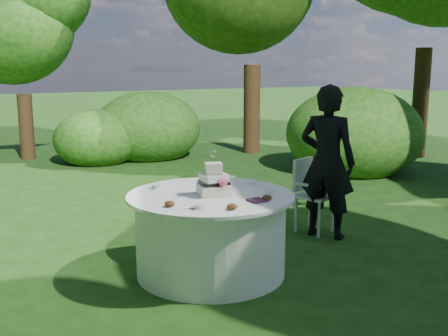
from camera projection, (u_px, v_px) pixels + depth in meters
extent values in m
plane|color=#18370F|center=(211.00, 272.00, 5.00)|extent=(80.00, 80.00, 0.00)
cube|color=#4A203C|center=(257.00, 200.00, 4.59)|extent=(0.14, 0.14, 0.02)
ellipsoid|color=white|center=(205.00, 205.00, 4.44)|extent=(0.48, 0.07, 0.01)
imported|color=black|center=(327.00, 162.00, 5.93)|extent=(0.67, 0.76, 1.75)
cylinder|color=white|center=(211.00, 235.00, 4.93)|extent=(1.40, 1.40, 0.74)
cylinder|color=white|center=(211.00, 196.00, 4.86)|extent=(1.56, 1.56, 0.03)
cube|color=silver|center=(214.00, 189.00, 4.83)|extent=(0.35, 0.35, 0.09)
cube|color=silver|center=(214.00, 179.00, 4.81)|extent=(0.24, 0.24, 0.09)
cube|color=silver|center=(214.00, 168.00, 4.79)|extent=(0.20, 0.20, 0.09)
cube|color=black|center=(214.00, 182.00, 4.81)|extent=(0.25, 0.25, 0.03)
sphere|color=#E54387|center=(223.00, 183.00, 4.71)|extent=(0.07, 0.07, 0.07)
cylinder|color=white|center=(214.00, 160.00, 4.77)|extent=(0.01, 0.01, 0.05)
torus|color=white|center=(214.00, 153.00, 4.76)|extent=(0.07, 0.02, 0.07)
cube|color=white|center=(315.00, 196.00, 6.17)|extent=(0.47, 0.47, 0.04)
cube|color=white|center=(303.00, 174.00, 6.24)|extent=(0.38, 0.14, 0.38)
cylinder|color=white|center=(319.00, 220.00, 6.00)|extent=(0.03, 0.03, 0.42)
cylinder|color=white|center=(332.00, 214.00, 6.23)|extent=(0.03, 0.03, 0.42)
cylinder|color=silver|center=(296.00, 215.00, 6.20)|extent=(0.03, 0.03, 0.42)
cylinder|color=white|center=(310.00, 210.00, 6.43)|extent=(0.03, 0.03, 0.42)
cube|color=silver|center=(307.00, 185.00, 6.01)|extent=(0.12, 0.34, 0.03)
cube|color=white|center=(323.00, 180.00, 6.28)|extent=(0.12, 0.34, 0.03)
cylinder|color=silver|center=(157.00, 187.00, 5.08)|extent=(0.10, 0.10, 0.04)
cylinder|color=silver|center=(199.00, 207.00, 4.33)|extent=(0.10, 0.10, 0.04)
cylinder|color=silver|center=(253.00, 183.00, 5.25)|extent=(0.10, 0.10, 0.04)
cylinder|color=silver|center=(231.00, 178.00, 5.46)|extent=(0.10, 0.10, 0.04)
cylinder|color=silver|center=(269.00, 192.00, 4.84)|extent=(0.10, 0.10, 0.04)
ellipsoid|color=#562D16|center=(170.00, 204.00, 4.41)|extent=(0.09, 0.09, 0.05)
ellipsoid|color=#562D16|center=(232.00, 207.00, 4.32)|extent=(0.09, 0.09, 0.05)
ellipsoid|color=#562D16|center=(267.00, 198.00, 4.62)|extent=(0.09, 0.09, 0.05)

